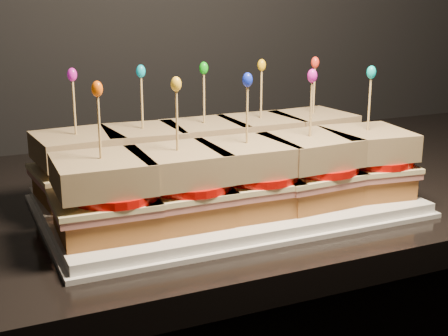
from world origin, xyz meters
name	(u,v)px	position (x,y,z in m)	size (l,w,h in m)	color
granite_slab	(19,223)	(0.20, 1.70, 0.85)	(2.29, 0.63, 0.04)	black
platter	(224,202)	(0.45, 1.59, 0.88)	(0.46, 0.28, 0.02)	white
platter_rim	(224,206)	(0.45, 1.59, 0.87)	(0.47, 0.30, 0.01)	white
sandwich_0_bread_bot	(80,188)	(0.28, 1.66, 0.90)	(0.10, 0.10, 0.03)	brown
sandwich_0_ham	(79,175)	(0.28, 1.66, 0.92)	(0.11, 0.10, 0.01)	#C06A5D
sandwich_0_cheese	(78,170)	(0.28, 1.66, 0.93)	(0.11, 0.11, 0.01)	beige
sandwich_0_tomato	(88,164)	(0.29, 1.65, 0.93)	(0.10, 0.10, 0.01)	red
sandwich_0_bread_top	(77,148)	(0.28, 1.66, 0.95)	(0.10, 0.10, 0.03)	#553414
sandwich_0_pick	(74,111)	(0.28, 1.66, 1.00)	(0.00, 0.00, 0.09)	tan
sandwich_0_frill	(72,75)	(0.28, 1.66, 1.05)	(0.01, 0.01, 0.02)	#C217A7
sandwich_1_bread_bot	(145,180)	(0.36, 1.66, 0.90)	(0.10, 0.10, 0.03)	brown
sandwich_1_ham	(144,167)	(0.36, 1.66, 0.92)	(0.11, 0.10, 0.01)	#C06A5D
sandwich_1_cheese	(144,162)	(0.36, 1.66, 0.93)	(0.11, 0.11, 0.01)	beige
sandwich_1_tomato	(154,157)	(0.38, 1.65, 0.93)	(0.10, 0.10, 0.01)	red
sandwich_1_bread_top	(143,141)	(0.36, 1.66, 0.95)	(0.10, 0.10, 0.03)	#553414
sandwich_1_pick	(142,106)	(0.36, 1.66, 1.00)	(0.00, 0.00, 0.09)	tan
sandwich_1_frill	(141,71)	(0.36, 1.66, 1.05)	(0.01, 0.01, 0.02)	#07A9C7
sandwich_2_bread_bot	(205,173)	(0.45, 1.66, 0.90)	(0.10, 0.10, 0.03)	brown
sandwich_2_ham	(205,160)	(0.45, 1.66, 0.92)	(0.11, 0.10, 0.01)	#C06A5D
sandwich_2_cheese	(205,156)	(0.45, 1.66, 0.93)	(0.11, 0.11, 0.01)	beige
sandwich_2_tomato	(214,150)	(0.46, 1.65, 0.93)	(0.10, 0.10, 0.01)	red
sandwich_2_bread_top	(204,135)	(0.45, 1.66, 0.95)	(0.10, 0.10, 0.03)	#553414
sandwich_2_pick	(204,101)	(0.45, 1.66, 1.00)	(0.00, 0.00, 0.09)	tan
sandwich_2_frill	(204,68)	(0.45, 1.66, 1.05)	(0.01, 0.01, 0.02)	#10AD14
sandwich_3_bread_bot	(260,166)	(0.54, 1.66, 0.90)	(0.10, 0.10, 0.03)	brown
sandwich_3_ham	(260,154)	(0.54, 1.66, 0.92)	(0.11, 0.10, 0.01)	#C06A5D
sandwich_3_cheese	(260,149)	(0.54, 1.66, 0.93)	(0.11, 0.11, 0.01)	beige
sandwich_3_tomato	(270,144)	(0.55, 1.65, 0.93)	(0.10, 0.10, 0.01)	red
sandwich_3_bread_top	(261,130)	(0.54, 1.66, 0.95)	(0.10, 0.10, 0.03)	#553414
sandwich_3_pick	(261,97)	(0.54, 1.66, 1.00)	(0.00, 0.00, 0.09)	tan
sandwich_3_frill	(262,65)	(0.54, 1.66, 1.05)	(0.01, 0.01, 0.02)	#E5AA0F
sandwich_4_bread_bot	(311,159)	(0.63, 1.66, 0.90)	(0.10, 0.10, 0.03)	brown
sandwich_4_ham	(312,148)	(0.63, 1.66, 0.92)	(0.11, 0.10, 0.01)	#C06A5D
sandwich_4_cheese	(312,144)	(0.63, 1.66, 0.93)	(0.11, 0.11, 0.01)	beige
sandwich_4_tomato	(321,139)	(0.64, 1.65, 0.93)	(0.10, 0.10, 0.01)	red
sandwich_4_bread_top	(313,125)	(0.63, 1.66, 0.95)	(0.10, 0.10, 0.03)	#553414
sandwich_4_pick	(314,93)	(0.63, 1.66, 1.00)	(0.00, 0.00, 0.09)	tan
sandwich_4_frill	(315,62)	(0.63, 1.66, 1.05)	(0.01, 0.01, 0.02)	red
sandwich_5_bread_bot	(104,220)	(0.28, 1.52, 0.90)	(0.10, 0.10, 0.03)	brown
sandwich_5_ham	(104,205)	(0.28, 1.52, 0.92)	(0.11, 0.10, 0.01)	#C06A5D
sandwich_5_cheese	(103,199)	(0.28, 1.52, 0.93)	(0.11, 0.11, 0.01)	beige
sandwich_5_tomato	(115,193)	(0.29, 1.52, 0.93)	(0.10, 0.10, 0.01)	red
sandwich_5_bread_top	(102,174)	(0.28, 1.52, 0.95)	(0.10, 0.10, 0.03)	#553414
sandwich_5_pick	(99,131)	(0.28, 1.52, 1.00)	(0.00, 0.00, 0.09)	tan
sandwich_5_frill	(97,89)	(0.28, 1.52, 1.05)	(0.01, 0.01, 0.02)	#EC5606
sandwich_6_bread_bot	(179,210)	(0.36, 1.52, 0.90)	(0.10, 0.10, 0.03)	brown
sandwich_6_ham	(178,195)	(0.36, 1.52, 0.92)	(0.11, 0.10, 0.01)	#C06A5D
sandwich_6_cheese	(178,189)	(0.36, 1.52, 0.93)	(0.11, 0.11, 0.01)	beige
sandwich_6_tomato	(190,183)	(0.38, 1.52, 0.93)	(0.10, 0.10, 0.01)	red
sandwich_6_bread_top	(178,165)	(0.36, 1.52, 0.95)	(0.10, 0.10, 0.03)	#553414
sandwich_6_pick	(177,124)	(0.36, 1.52, 1.00)	(0.00, 0.00, 0.09)	tan
sandwich_6_frill	(176,84)	(0.36, 1.52, 1.05)	(0.01, 0.01, 0.02)	yellow
sandwich_7_bread_bot	(246,200)	(0.45, 1.52, 0.90)	(0.10, 0.10, 0.03)	brown
sandwich_7_ham	(246,186)	(0.45, 1.52, 0.92)	(0.11, 0.10, 0.01)	#C06A5D
sandwich_7_cheese	(246,180)	(0.45, 1.52, 0.93)	(0.11, 0.11, 0.01)	beige
sandwich_7_tomato	(258,174)	(0.46, 1.52, 0.93)	(0.10, 0.10, 0.01)	red
sandwich_7_bread_top	(247,157)	(0.45, 1.52, 0.95)	(0.10, 0.10, 0.03)	#553414
sandwich_7_pick	(247,118)	(0.45, 1.52, 1.00)	(0.00, 0.00, 0.09)	tan
sandwich_7_frill	(248,80)	(0.45, 1.52, 1.05)	(0.01, 0.01, 0.02)	#152BD9
sandwich_8_bread_bot	(308,191)	(0.54, 1.52, 0.90)	(0.10, 0.10, 0.03)	brown
sandwich_8_ham	(308,177)	(0.54, 1.52, 0.92)	(0.11, 0.10, 0.01)	#C06A5D
sandwich_8_cheese	(309,172)	(0.54, 1.52, 0.93)	(0.11, 0.11, 0.01)	beige
sandwich_8_tomato	(320,166)	(0.55, 1.52, 0.93)	(0.10, 0.10, 0.01)	red
sandwich_8_bread_top	(309,150)	(0.54, 1.52, 0.95)	(0.10, 0.10, 0.03)	#553414
sandwich_8_pick	(311,113)	(0.54, 1.52, 1.00)	(0.00, 0.00, 0.09)	tan
sandwich_8_frill	(312,76)	(0.54, 1.52, 1.05)	(0.01, 0.01, 0.02)	#D81AB2
sandwich_9_bread_bot	(364,182)	(0.63, 1.52, 0.90)	(0.10, 0.10, 0.03)	brown
sandwich_9_ham	(365,170)	(0.63, 1.52, 0.92)	(0.11, 0.10, 0.01)	#C06A5D
sandwich_9_cheese	(366,165)	(0.63, 1.52, 0.93)	(0.11, 0.11, 0.01)	beige
sandwich_9_tomato	(376,159)	(0.64, 1.52, 0.93)	(0.10, 0.10, 0.01)	red
sandwich_9_bread_top	(367,143)	(0.63, 1.52, 0.95)	(0.10, 0.10, 0.03)	#553414
sandwich_9_pick	(369,107)	(0.63, 1.52, 1.00)	(0.00, 0.00, 0.09)	tan
sandwich_9_frill	(371,72)	(0.63, 1.52, 1.05)	(0.01, 0.01, 0.02)	#04BEBB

